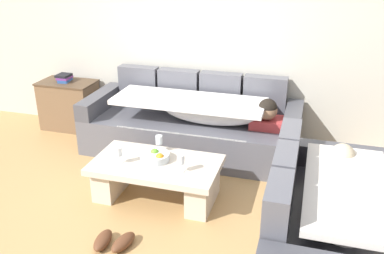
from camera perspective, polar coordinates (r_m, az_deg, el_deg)
The scene contains 12 objects.
ground_plane at distance 3.78m, azimuth -8.81°, elevation -13.50°, with size 14.00×14.00×0.00m, color tan.
back_wall at distance 5.13m, azimuth 0.53°, elevation 13.16°, with size 9.00×0.10×2.70m, color beige.
couch_along_wall at distance 4.90m, azimuth 0.37°, elevation 0.19°, with size 2.47×0.92×0.88m.
couch_near_window at distance 3.40m, azimuth 18.00°, elevation -12.28°, with size 0.92×1.75×0.88m.
coffee_table at distance 4.05m, azimuth -4.84°, elevation -6.53°, with size 1.20×0.68×0.38m.
fruit_bowl at distance 4.00m, azimuth -5.00°, elevation -4.00°, with size 0.28×0.28×0.10m.
wine_glass_near_left at distance 3.96m, azimuth -9.92°, elevation -3.37°, with size 0.07×0.07×0.17m.
wine_glass_near_right at distance 3.76m, azimuth -1.52°, elevation -4.50°, with size 0.07×0.07×0.17m.
wine_glass_far_back at distance 4.14m, azimuth -4.48°, elevation -1.83°, with size 0.07×0.07×0.17m.
side_cabinet at distance 5.81m, azimuth -16.27°, elevation 2.90°, with size 0.72×0.44×0.64m.
book_stack_on_cabinet at distance 5.72m, azimuth -16.89°, elevation 6.40°, with size 0.18×0.22×0.09m.
pair_of_shoes at distance 3.59m, azimuth -10.63°, elevation -14.95°, with size 0.33×0.31×0.09m.
Camera 1 is at (1.39, -2.71, 2.24)m, focal length 39.39 mm.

